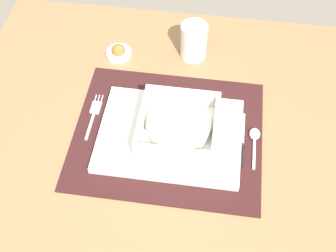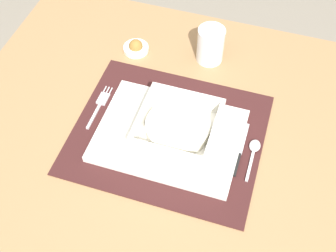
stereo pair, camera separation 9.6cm
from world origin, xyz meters
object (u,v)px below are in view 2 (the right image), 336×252
Objects in this scene: butter_knife at (239,152)px; drinking_glass at (210,46)px; porridge_bowl at (178,128)px; fork at (100,104)px; dining_table at (162,146)px; condiment_saucer at (136,47)px; spoon at (254,150)px; bread_knife at (228,158)px.

drinking_glass is at bearing 119.24° from butter_knife.
porridge_bowl is 0.20m from fork.
drinking_glass is (0.05, 0.22, 0.15)m from dining_table.
condiment_saucer is (-0.19, -0.03, -0.03)m from drinking_glass.
butter_knife is (0.34, -0.04, 0.00)m from fork.
dining_table is 8.82× the size of spoon.
dining_table is at bearing 142.15° from porridge_bowl.
spoon is (0.22, -0.02, 0.11)m from dining_table.
porridge_bowl reaches higher than butter_knife.
fork is 0.31m from drinking_glass.
spoon is 0.82× the size of bread_knife.
dining_table is at bearing 171.22° from butter_knife.
drinking_glass is (0.00, 0.26, 0.00)m from porridge_bowl.
drinking_glass is at bearing 8.45° from condiment_saucer.
condiment_saucer is (-0.30, 0.26, 0.00)m from bread_knife.
porridge_bowl is at bearing 175.03° from bread_knife.
bread_knife is at bearing -19.28° from dining_table.
porridge_bowl is 0.26m from drinking_glass.
condiment_saucer is (-0.18, 0.24, -0.03)m from porridge_bowl.
bread_knife is at bearing -13.24° from fork.
porridge_bowl reaches higher than fork.
dining_table is 0.26m from condiment_saucer.
dining_table is 0.27m from drinking_glass.
spoon is 0.74× the size of butter_knife.
bread_knife is at bearing -40.31° from condiment_saucer.
dining_table is at bearing 165.47° from bread_knife.
fork is 0.37m from spoon.
dining_table is 14.43× the size of condiment_saucer.
drinking_glass is at bearing 116.55° from bread_knife.
dining_table is at bearing -55.86° from condiment_saucer.
drinking_glass reaches higher than bread_knife.
spoon is at bearing 41.07° from bread_knife.
butter_knife is 0.03m from bread_knife.
dining_table is 10.06× the size of drinking_glass.
spoon is (0.37, -0.02, 0.00)m from fork.
condiment_saucer is (0.02, 0.20, 0.00)m from fork.
porridge_bowl is at bearing -52.14° from condiment_saucer.
bread_knife is 1.38× the size of drinking_glass.
butter_knife is at bearing -36.12° from condiment_saucer.
spoon is (0.17, 0.02, -0.03)m from porridge_bowl.
bread_knife is at bearing -68.20° from drinking_glass.
spoon is at bearing -56.80° from drinking_glass.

